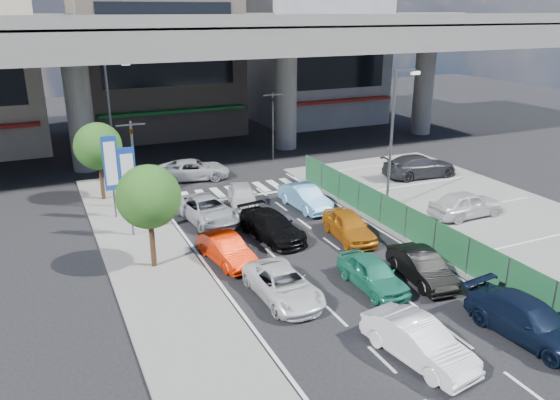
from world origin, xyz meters
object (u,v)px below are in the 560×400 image
hatch_black_mid_right (422,267)px  wagon_silver_front_left (207,210)px  parked_sedan_white (466,204)px  minivan_navy_back (529,320)px  sedan_white_front_mid (242,196)px  street_lamp_right (395,129)px  street_lamp_left (112,112)px  traffic_light_right (273,109)px  signboard_near (128,180)px  tree_far (98,146)px  traffic_cone (366,205)px  kei_truck_front_right (305,197)px  hatch_white_back_mid (419,341)px  signboard_far (111,166)px  tree_near (149,197)px  crossing_wagon_silver (194,170)px  parked_sedan_dgrey (420,166)px  traffic_light_left (132,144)px  taxi_orange_left (226,250)px  sedan_white_mid_left (283,285)px  taxi_orange_right (349,226)px  taxi_teal_mid (373,273)px  sedan_black_mid (272,226)px

hatch_black_mid_right → wagon_silver_front_left: 12.25m
parked_sedan_white → minivan_navy_back: bearing=146.8°
sedan_white_front_mid → street_lamp_right: bearing=-11.7°
street_lamp_left → wagon_silver_front_left: street_lamp_left is taller
traffic_light_right → hatch_black_mid_right: bearing=-96.4°
street_lamp_right → sedan_white_front_mid: (-7.69, 3.82, -4.10)m
traffic_light_right → signboard_near: bearing=-139.1°
tree_far → traffic_cone: (13.40, -8.41, -2.95)m
street_lamp_left → kei_truck_front_right: street_lamp_left is taller
street_lamp_left → kei_truck_front_right: 14.01m
hatch_white_back_mid → traffic_cone: hatch_white_back_mid is taller
street_lamp_right → kei_truck_front_right: street_lamp_right is taller
hatch_white_back_mid → sedan_white_front_mid: size_ratio=1.06×
street_lamp_right → hatch_white_back_mid: size_ratio=1.91×
signboard_near → signboard_far: 3.03m
signboard_far → kei_truck_front_right: bearing=-15.4°
traffic_light_right → tree_near: traffic_light_right is taller
traffic_light_right → signboard_far: 15.38m
signboard_near → street_lamp_right: bearing=-7.9°
crossing_wagon_silver → parked_sedan_dgrey: 15.57m
traffic_light_left → minivan_navy_back: (10.04, -19.03, -3.25)m
traffic_light_right → taxi_orange_left: (-9.33, -15.80, -3.31)m
signboard_far → street_lamp_right: bearing=-18.7°
minivan_navy_back → sedan_white_front_mid: minivan_navy_back is taller
signboard_far → tree_near: size_ratio=0.98×
sedan_white_mid_left → taxi_orange_right: size_ratio=1.08×
minivan_navy_back → tree_far: bearing=112.3°
hatch_white_back_mid → taxi_teal_mid: size_ratio=1.09×
traffic_light_right → kei_truck_front_right: (-2.76, -10.86, -3.25)m
hatch_black_mid_right → taxi_orange_left: size_ratio=1.03×
kei_truck_front_right → crossing_wagon_silver: (-4.29, 8.36, -0.00)m
street_lamp_left → sedan_white_front_mid: (5.81, -8.18, -4.10)m
street_lamp_left → taxi_orange_left: (2.50, -14.80, -4.14)m
hatch_black_mid_right → kei_truck_front_right: (-0.42, 10.11, 0.04)m
crossing_wagon_silver → wagon_silver_front_left: bearing=-178.7°
traffic_light_left → traffic_light_right: bearing=30.9°
traffic_light_right → wagon_silver_front_left: traffic_light_right is taller
kei_truck_front_right → street_lamp_right: bearing=-29.9°
street_lamp_right → traffic_cone: bearing=176.7°
sedan_white_mid_left → traffic_light_right: bearing=65.5°
tree_far → sedan_black_mid: size_ratio=1.06×
parked_sedan_white → crossing_wagon_silver: bearing=40.3°
street_lamp_right → taxi_teal_mid: street_lamp_right is taller
taxi_orange_left → crossing_wagon_silver: bearing=71.8°
wagon_silver_front_left → sedan_white_mid_left: bearing=-97.1°
taxi_teal_mid → taxi_orange_right: size_ratio=0.95×
sedan_black_mid → crossing_wagon_silver: (-0.76, 11.60, 0.02)m
traffic_light_left → wagon_silver_front_left: (3.10, -3.44, -3.27)m
sedan_black_mid → sedan_white_front_mid: size_ratio=1.15×
street_lamp_right → tree_near: street_lamp_right is taller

